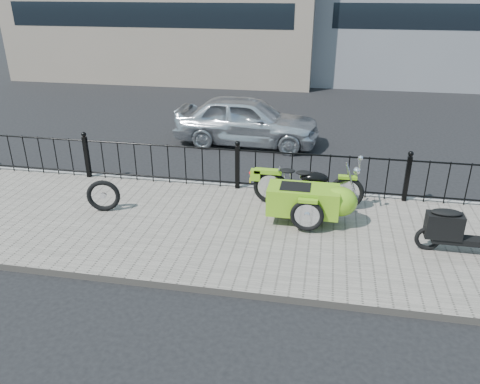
% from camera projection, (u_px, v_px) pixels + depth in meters
% --- Properties ---
extents(ground, '(120.00, 120.00, 0.00)m').
position_uv_depth(ground, '(225.00, 219.00, 9.14)').
color(ground, black).
rests_on(ground, ground).
extents(sidewalk, '(30.00, 3.80, 0.12)m').
position_uv_depth(sidewalk, '(219.00, 229.00, 8.67)').
color(sidewalk, slate).
rests_on(sidewalk, ground).
extents(curb, '(30.00, 0.10, 0.12)m').
position_uv_depth(curb, '(239.00, 188.00, 10.40)').
color(curb, gray).
rests_on(curb, ground).
extents(iron_fence, '(14.11, 0.11, 1.08)m').
position_uv_depth(iron_fence, '(237.00, 168.00, 10.06)').
color(iron_fence, black).
rests_on(iron_fence, sidewalk).
extents(motorcycle_sidecar, '(2.28, 1.48, 0.98)m').
position_uv_depth(motorcycle_sidecar, '(313.00, 197.00, 8.67)').
color(motorcycle_sidecar, black).
rests_on(motorcycle_sidecar, sidewalk).
extents(scooter, '(1.59, 0.46, 1.07)m').
position_uv_depth(scooter, '(460.00, 230.00, 7.63)').
color(scooter, black).
rests_on(scooter, sidewalk).
extents(spare_tire, '(0.65, 0.25, 0.65)m').
position_uv_depth(spare_tire, '(103.00, 196.00, 9.09)').
color(spare_tire, black).
rests_on(spare_tire, sidewalk).
extents(sedan_car, '(4.12, 1.80, 1.38)m').
position_uv_depth(sedan_car, '(247.00, 120.00, 13.16)').
color(sedan_car, silver).
rests_on(sedan_car, ground).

